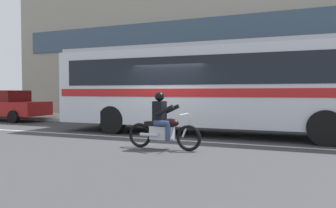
{
  "coord_description": "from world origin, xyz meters",
  "views": [
    {
      "loc": [
        4.23,
        -10.33,
        1.56
      ],
      "look_at": [
        0.32,
        -0.78,
        1.17
      ],
      "focal_mm": 34.75,
      "sensor_mm": 36.0,
      "label": 1
    }
  ],
  "objects_px": {
    "parked_sedan_curbside": "(5,105)",
    "fire_hydrant": "(94,112)",
    "transit_bus": "(220,83)",
    "motorcycle_with_rider": "(163,125)"
  },
  "relations": [
    {
      "from": "transit_bus",
      "to": "parked_sedan_curbside",
      "type": "height_order",
      "value": "transit_bus"
    },
    {
      "from": "fire_hydrant",
      "to": "motorcycle_with_rider",
      "type": "bearing_deg",
      "value": -42.97
    },
    {
      "from": "parked_sedan_curbside",
      "to": "fire_hydrant",
      "type": "relative_size",
      "value": 6.32
    },
    {
      "from": "motorcycle_with_rider",
      "to": "fire_hydrant",
      "type": "xyz_separation_m",
      "value": [
        -6.52,
        6.07,
        -0.14
      ]
    },
    {
      "from": "transit_bus",
      "to": "fire_hydrant",
      "type": "relative_size",
      "value": 16.32
    },
    {
      "from": "motorcycle_with_rider",
      "to": "parked_sedan_curbside",
      "type": "distance_m",
      "value": 12.35
    },
    {
      "from": "parked_sedan_curbside",
      "to": "fire_hydrant",
      "type": "height_order",
      "value": "parked_sedan_curbside"
    },
    {
      "from": "motorcycle_with_rider",
      "to": "fire_hydrant",
      "type": "bearing_deg",
      "value": 137.03
    },
    {
      "from": "transit_bus",
      "to": "parked_sedan_curbside",
      "type": "relative_size",
      "value": 2.58
    },
    {
      "from": "transit_bus",
      "to": "motorcycle_with_rider",
      "type": "height_order",
      "value": "transit_bus"
    }
  ]
}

